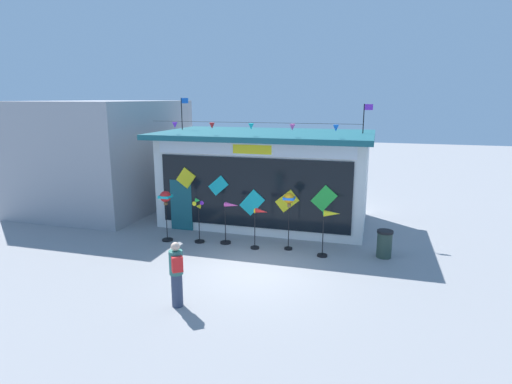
# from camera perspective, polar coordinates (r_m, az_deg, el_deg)

# --- Properties ---
(ground_plane) EXTENTS (80.00, 80.00, 0.00)m
(ground_plane) POSITION_cam_1_polar(r_m,az_deg,el_deg) (12.97, -0.41, -10.58)
(ground_plane) COLOR gray
(kite_shop_building) EXTENTS (8.47, 5.02, 5.11)m
(kite_shop_building) POSITION_cam_1_polar(r_m,az_deg,el_deg) (17.55, 1.44, 2.10)
(kite_shop_building) COLOR silver
(kite_shop_building) RESTS_ON ground_plane
(wind_spinner_far_left) EXTENTS (0.41, 0.41, 1.86)m
(wind_spinner_far_left) POSITION_cam_1_polar(r_m,az_deg,el_deg) (15.48, -12.11, -1.25)
(wind_spinner_far_left) COLOR black
(wind_spinner_far_left) RESTS_ON ground_plane
(wind_spinner_left) EXTENTS (0.37, 0.35, 1.65)m
(wind_spinner_left) POSITION_cam_1_polar(r_m,az_deg,el_deg) (15.18, -7.77, -3.20)
(wind_spinner_left) COLOR black
(wind_spinner_left) RESTS_ON ground_plane
(wind_spinner_center_left) EXTENTS (0.70, 0.39, 1.52)m
(wind_spinner_center_left) POSITION_cam_1_polar(r_m,az_deg,el_deg) (14.99, -3.68, -3.80)
(wind_spinner_center_left) COLOR black
(wind_spinner_center_left) RESTS_ON ground_plane
(wind_spinner_center_right) EXTENTS (0.64, 0.30, 1.43)m
(wind_spinner_center_right) POSITION_cam_1_polar(r_m,az_deg,el_deg) (14.42, 0.42, -4.12)
(wind_spinner_center_right) COLOR black
(wind_spinner_center_right) RESTS_ON ground_plane
(wind_spinner_right) EXTENTS (0.37, 0.37, 2.00)m
(wind_spinner_right) POSITION_cam_1_polar(r_m,az_deg,el_deg) (14.24, 4.49, -1.44)
(wind_spinner_right) COLOR black
(wind_spinner_right) RESTS_ON ground_plane
(wind_spinner_far_right) EXTENTS (0.71, 0.34, 1.58)m
(wind_spinner_far_right) POSITION_cam_1_polar(r_m,az_deg,el_deg) (13.86, 9.85, -4.24)
(wind_spinner_far_right) COLOR black
(wind_spinner_far_right) RESTS_ON ground_plane
(person_near_camera) EXTENTS (0.44, 0.47, 1.68)m
(person_near_camera) POSITION_cam_1_polar(r_m,az_deg,el_deg) (10.76, -10.69, -10.70)
(person_near_camera) COLOR #333D56
(person_near_camera) RESTS_ON ground_plane
(trash_bin) EXTENTS (0.52, 0.52, 0.91)m
(trash_bin) POSITION_cam_1_polar(r_m,az_deg,el_deg) (14.46, 16.95, -6.70)
(trash_bin) COLOR #2D4238
(trash_bin) RESTS_ON ground_plane
(neighbour_building) EXTENTS (5.66, 7.47, 4.97)m
(neighbour_building) POSITION_cam_1_polar(r_m,az_deg,el_deg) (21.48, -19.59, 4.86)
(neighbour_building) COLOR #99999E
(neighbour_building) RESTS_ON ground_plane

